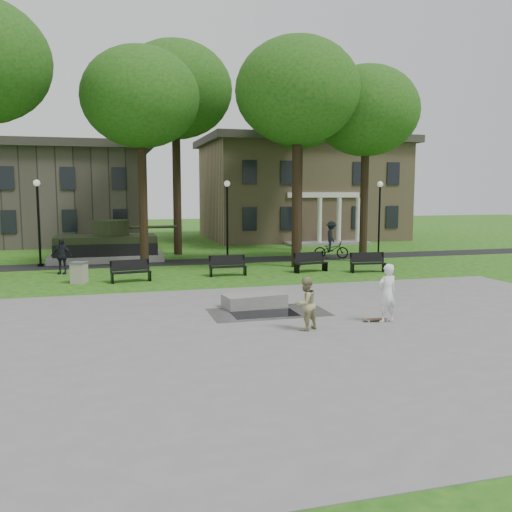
% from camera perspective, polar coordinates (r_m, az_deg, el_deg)
% --- Properties ---
extents(ground, '(120.00, 120.00, 0.00)m').
position_cam_1_polar(ground, '(20.66, 2.92, -4.69)').
color(ground, '#174D12').
rests_on(ground, ground).
extents(plaza, '(22.00, 16.00, 0.02)m').
position_cam_1_polar(plaza, '(16.11, 8.53, -8.07)').
color(plaza, gray).
rests_on(plaza, ground).
extents(footpath, '(44.00, 2.60, 0.01)m').
position_cam_1_polar(footpath, '(32.12, -3.77, -0.51)').
color(footpath, black).
rests_on(footpath, ground).
extents(building_right, '(17.00, 12.00, 8.60)m').
position_cam_1_polar(building_right, '(48.08, 4.62, 7.13)').
color(building_right, '#9E8460').
rests_on(building_right, ground).
extents(building_left, '(15.00, 10.00, 7.20)m').
position_cam_1_polar(building_left, '(45.96, -21.21, 5.77)').
color(building_left, '#4C443D').
rests_on(building_left, ground).
extents(tree_1, '(6.20, 6.20, 11.63)m').
position_cam_1_polar(tree_1, '(30.16, -12.06, 15.94)').
color(tree_1, black).
rests_on(tree_1, ground).
extents(tree_2, '(6.60, 6.60, 12.16)m').
position_cam_1_polar(tree_2, '(29.86, 4.39, 16.86)').
color(tree_2, black).
rests_on(tree_2, ground).
extents(tree_3, '(6.00, 6.00, 11.19)m').
position_cam_1_polar(tree_3, '(32.40, 11.53, 14.67)').
color(tree_3, black).
rests_on(tree_3, ground).
extents(tree_4, '(7.20, 7.20, 13.50)m').
position_cam_1_polar(tree_4, '(36.03, -8.50, 16.82)').
color(tree_4, black).
rests_on(tree_4, ground).
extents(tree_5, '(6.40, 6.40, 12.44)m').
position_cam_1_polar(tree_5, '(38.35, 4.61, 15.17)').
color(tree_5, black).
rests_on(tree_5, ground).
extents(lamp_left, '(0.36, 0.36, 4.73)m').
position_cam_1_polar(lamp_left, '(31.76, -21.94, 3.97)').
color(lamp_left, black).
rests_on(lamp_left, ground).
extents(lamp_mid, '(0.36, 0.36, 4.73)m').
position_cam_1_polar(lamp_mid, '(32.28, -3.05, 4.50)').
color(lamp_mid, black).
rests_on(lamp_mid, ground).
extents(lamp_right, '(0.36, 0.36, 4.73)m').
position_cam_1_polar(lamp_right, '(35.76, 12.87, 4.57)').
color(lamp_right, black).
rests_on(lamp_right, ground).
extents(tank_monument, '(7.45, 3.40, 2.40)m').
position_cam_1_polar(tank_monument, '(33.38, -15.41, 1.01)').
color(tank_monument, gray).
rests_on(tank_monument, ground).
extents(puddle, '(2.20, 1.20, 0.00)m').
position_cam_1_polar(puddle, '(18.33, 0.90, -6.11)').
color(puddle, black).
rests_on(puddle, plaza).
extents(concrete_block, '(2.31, 1.28, 0.45)m').
position_cam_1_polar(concrete_block, '(19.41, -0.16, -4.70)').
color(concrete_block, gray).
rests_on(concrete_block, plaza).
extents(skateboard, '(0.78, 0.21, 0.07)m').
position_cam_1_polar(skateboard, '(17.75, 12.43, -6.60)').
color(skateboard, brown).
rests_on(skateboard, plaza).
extents(skateboarder, '(0.74, 0.54, 1.86)m').
position_cam_1_polar(skateboarder, '(17.50, 13.63, -3.83)').
color(skateboarder, white).
rests_on(skateboarder, plaza).
extents(friend_watching, '(0.96, 0.88, 1.59)m').
position_cam_1_polar(friend_watching, '(16.19, 5.24, -5.02)').
color(friend_watching, tan).
rests_on(friend_watching, plaza).
extents(pedestrian_walker, '(1.13, 0.70, 1.79)m').
position_cam_1_polar(pedestrian_walker, '(28.64, -19.79, -0.02)').
color(pedestrian_walker, black).
rests_on(pedestrian_walker, ground).
extents(cyclist, '(2.21, 1.31, 2.28)m').
position_cam_1_polar(cyclist, '(33.41, 7.93, 1.33)').
color(cyclist, black).
rests_on(cyclist, ground).
extents(park_bench_0, '(1.85, 0.82, 1.00)m').
position_cam_1_polar(park_bench_0, '(25.36, -13.04, -1.49)').
color(park_bench_0, black).
rests_on(park_bench_0, ground).
extents(park_bench_1, '(1.80, 0.53, 1.00)m').
position_cam_1_polar(park_bench_1, '(26.51, -3.01, -0.96)').
color(park_bench_1, black).
rests_on(park_bench_1, ground).
extents(park_bench_2, '(1.85, 0.88, 1.00)m').
position_cam_1_polar(park_bench_2, '(27.87, 5.75, -0.60)').
color(park_bench_2, black).
rests_on(park_bench_2, ground).
extents(park_bench_3, '(1.84, 0.72, 1.00)m').
position_cam_1_polar(park_bench_3, '(28.23, 11.66, -0.61)').
color(park_bench_3, black).
rests_on(park_bench_3, ground).
extents(trash_bin, '(0.86, 0.86, 0.96)m').
position_cam_1_polar(trash_bin, '(25.64, -18.12, -1.65)').
color(trash_bin, '#A69C89').
rests_on(trash_bin, ground).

